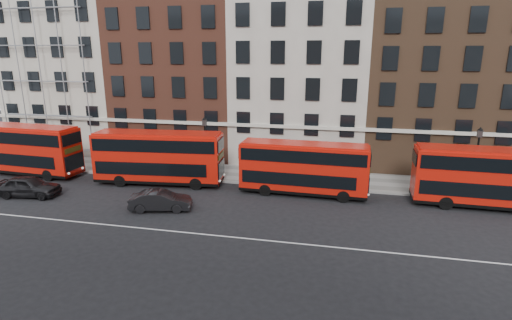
% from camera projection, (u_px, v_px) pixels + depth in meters
% --- Properties ---
extents(ground, '(120.00, 120.00, 0.00)m').
position_uv_depth(ground, '(268.00, 226.00, 25.72)').
color(ground, black).
rests_on(ground, ground).
extents(pavement, '(80.00, 5.00, 0.15)m').
position_uv_depth(pavement, '(289.00, 177.00, 35.60)').
color(pavement, slate).
rests_on(pavement, ground).
extents(kerb, '(80.00, 0.30, 0.16)m').
position_uv_depth(kerb, '(285.00, 186.00, 33.24)').
color(kerb, gray).
rests_on(kerb, ground).
extents(road_centre_line, '(70.00, 0.12, 0.01)m').
position_uv_depth(road_centre_line, '(261.00, 240.00, 23.83)').
color(road_centre_line, white).
rests_on(road_centre_line, ground).
extents(building_terrace, '(64.00, 11.95, 22.00)m').
position_uv_depth(building_terrace, '(298.00, 58.00, 39.96)').
color(building_terrace, '#B0A898').
rests_on(building_terrace, ground).
extents(bus_a, '(10.95, 3.27, 4.54)m').
position_uv_depth(bus_a, '(23.00, 148.00, 36.09)').
color(bus_a, red).
rests_on(bus_a, ground).
extents(bus_b, '(10.84, 3.55, 4.48)m').
position_uv_depth(bus_b, '(158.00, 157.00, 33.37)').
color(bus_b, red).
rests_on(bus_b, ground).
extents(bus_c, '(9.93, 2.71, 4.14)m').
position_uv_depth(bus_c, '(303.00, 167.00, 30.94)').
color(bus_c, red).
rests_on(bus_c, ground).
extents(bus_d, '(10.39, 2.80, 4.34)m').
position_uv_depth(bus_d, '(490.00, 177.00, 28.19)').
color(bus_d, red).
rests_on(bus_d, ground).
extents(car_rear, '(4.97, 2.49, 1.63)m').
position_uv_depth(car_rear, '(28.00, 186.00, 30.88)').
color(car_rear, black).
rests_on(car_rear, ground).
extents(car_front, '(4.55, 2.50, 1.42)m').
position_uv_depth(car_front, '(161.00, 201.00, 28.19)').
color(car_front, black).
rests_on(car_front, ground).
extents(lamp_post_left, '(0.44, 0.44, 5.33)m').
position_uv_depth(lamp_post_left, '(205.00, 144.00, 34.86)').
color(lamp_post_left, black).
rests_on(lamp_post_left, pavement).
extents(lamp_post_right, '(0.44, 0.44, 5.33)m').
position_uv_depth(lamp_post_right, '(476.00, 158.00, 30.21)').
color(lamp_post_right, black).
rests_on(lamp_post_right, pavement).
extents(iron_railings, '(6.60, 0.06, 1.00)m').
position_uv_depth(iron_railings, '(293.00, 164.00, 37.53)').
color(iron_railings, black).
rests_on(iron_railings, pavement).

